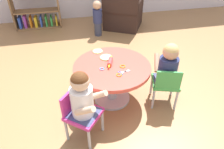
# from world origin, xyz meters

# --- Properties ---
(ground_plane) EXTENTS (10.00, 10.00, 0.00)m
(ground_plane) POSITION_xyz_m (0.00, 0.00, 0.00)
(ground_plane) COLOR #9E7247
(craft_table) EXTENTS (0.88, 0.88, 0.49)m
(craft_table) POSITION_xyz_m (0.00, 0.00, 0.38)
(craft_table) COLOR silver
(craft_table) RESTS_ON ground
(child_chair_left) EXTENTS (0.42, 0.42, 0.54)m
(child_chair_left) POSITION_xyz_m (-0.41, -0.46, 0.31)
(child_chair_left) COLOR #B7B7BC
(child_chair_left) RESTS_ON ground
(seated_child_left) EXTENTS (0.44, 0.43, 0.51)m
(seated_child_left) POSITION_xyz_m (-0.38, -0.49, 0.53)
(seated_child_left) COLOR #3F4772
(seated_child_left) RESTS_ON ground
(child_chair_right) EXTENTS (0.37, 0.37, 0.54)m
(child_chair_right) POSITION_xyz_m (0.58, -0.21, 0.31)
(child_chair_right) COLOR #B7B7BC
(child_chair_right) RESTS_ON ground
(seated_child_right) EXTENTS (0.36, 0.41, 0.51)m
(seated_child_right) POSITION_xyz_m (0.59, -0.17, 0.53)
(seated_child_right) COLOR #3F4772
(seated_child_right) RESTS_ON ground
(bookshelf_low) EXTENTS (0.93, 0.28, 0.70)m
(bookshelf_low) POSITION_xyz_m (-1.05, 2.55, 0.29)
(bookshelf_low) COLOR olive
(bookshelf_low) RESTS_ON ground
(armchair_dark) EXTENTS (0.96, 0.97, 0.85)m
(armchair_dark) POSITION_xyz_m (0.70, 2.15, 0.31)
(armchair_dark) COLOR black
(armchair_dark) RESTS_ON ground
(toddler_standing) EXTENTS (0.17, 0.17, 0.67)m
(toddler_standing) POSITION_xyz_m (0.13, 1.87, 0.36)
(toddler_standing) COLOR #33384C
(toddler_standing) RESTS_ON ground
(rolling_pin) EXTENTS (0.09, 0.22, 0.05)m
(rolling_pin) POSITION_xyz_m (-0.01, 0.04, 0.52)
(rolling_pin) COLOR #D83F3F
(rolling_pin) RESTS_ON craft_table
(craft_scissors) EXTENTS (0.14, 0.09, 0.01)m
(craft_scissors) POSITION_xyz_m (0.08, -0.16, 0.50)
(craft_scissors) COLOR silver
(craft_scissors) RESTS_ON craft_table
(playdough_blob_0) EXTENTS (0.12, 0.12, 0.01)m
(playdough_blob_0) POSITION_xyz_m (-0.11, 0.35, 0.50)
(playdough_blob_0) COLOR #B2E58C
(playdough_blob_0) RESTS_ON craft_table
(playdough_blob_1) EXTENTS (0.14, 0.14, 0.01)m
(playdough_blob_1) POSITION_xyz_m (-0.03, 0.18, 0.50)
(playdough_blob_1) COLOR #B2E58C
(playdough_blob_1) RESTS_ON craft_table
(cookie_cutter_0) EXTENTS (0.06, 0.06, 0.01)m
(cookie_cutter_0) POSITION_xyz_m (0.11, -0.05, 0.50)
(cookie_cutter_0) COLOR orange
(cookie_cutter_0) RESTS_ON craft_table
(cookie_cutter_1) EXTENTS (0.06, 0.06, 0.01)m
(cookie_cutter_1) POSITION_xyz_m (0.03, -0.20, 0.50)
(cookie_cutter_1) COLOR orange
(cookie_cutter_1) RESTS_ON craft_table
(cookie_cutter_2) EXTENTS (0.05, 0.05, 0.01)m
(cookie_cutter_2) POSITION_xyz_m (-0.12, -0.05, 0.50)
(cookie_cutter_2) COLOR #3F99D8
(cookie_cutter_2) RESTS_ON craft_table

